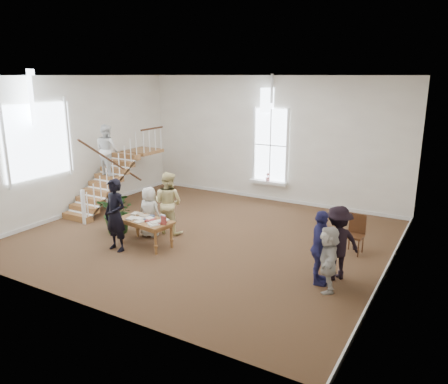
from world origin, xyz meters
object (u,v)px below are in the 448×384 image
Objects in this scene: police_officer at (115,215)px; elderly_woman at (149,212)px; person_yellow at (168,203)px; library_table at (146,222)px; woman_cluster_b at (337,243)px; woman_cluster_a at (320,248)px; woman_cluster_c at (328,258)px; floor_plant at (119,212)px; side_chair at (356,231)px.

elderly_woman is at bearing 91.90° from police_officer.
police_officer is 1.80m from person_yellow.
woman_cluster_b is (5.05, 0.61, 0.21)m from library_table.
woman_cluster_b is (5.51, 1.26, -0.11)m from police_officer.
woman_cluster_a is at bearing 15.24° from police_officer.
woman_cluster_b is at bearing -43.74° from woman_cluster_a.
police_officer is 1.33× the size of woman_cluster_c.
library_table is 5.09m from woman_cluster_b.
police_officer reaches higher than floor_plant.
floor_plant is (-6.37, -0.23, -0.22)m from woman_cluster_b.
woman_cluster_a is at bearing -152.43° from woman_cluster_c.
library_table is at bearing -38.80° from woman_cluster_b.
woman_cluster_c is (5.05, -0.04, 0.07)m from library_table.
person_yellow is at bearing -162.02° from side_chair.
woman_cluster_c is at bearing -3.74° from floor_plant.
side_chair is at bearing -165.07° from elderly_woman.
side_chair is at bearing -20.90° from woman_cluster_a.
woman_cluster_b is 0.66m from woman_cluster_c.
woman_cluster_c is at bearing 165.31° from person_yellow.
floor_plant reaches higher than side_chair.
library_table is at bearing -150.82° from side_chair.
police_officer is 1.33× the size of elderly_woman.
library_table is 0.90× the size of person_yellow.
woman_cluster_c is at bearing -85.90° from side_chair.
woman_cluster_c reaches higher than library_table.
woman_cluster_b is at bearing 2.10° from floor_plant.
woman_cluster_b is 6.38m from floor_plant.
person_yellow reaches higher than woman_cluster_a.
elderly_woman is (-0.36, 0.60, 0.08)m from library_table.
police_officer is 1.28m from elderly_woman.
police_officer is 5.65m from woman_cluster_b.
woman_cluster_a is 0.35m from woman_cluster_c.
police_officer reaches higher than woman_cluster_c.
person_yellow reaches higher than woman_cluster_c.
side_chair is at bearing 32.48° from library_table.
elderly_woman is at bearing -45.57° from woman_cluster_b.
side_chair is at bearing 17.19° from floor_plant.
woman_cluster_b is 1.66× the size of side_chair.
person_yellow is (-0.06, 1.10, 0.26)m from library_table.
side_chair is at bearing 155.34° from woman_cluster_c.
elderly_woman is 1.14× the size of floor_plant.
library_table is 0.97× the size of woman_cluster_a.
police_officer is 5.32m from woman_cluster_a.
elderly_woman is 5.41m from woman_cluster_b.
library_table is 1.13× the size of woman_cluster_c.
side_chair is at bearing -168.39° from person_yellow.
library_table is 1.38m from floor_plant.
woman_cluster_c is at bearing 170.29° from elderly_woman.
person_yellow reaches higher than elderly_woman.
police_officer is 1.06× the size of person_yellow.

